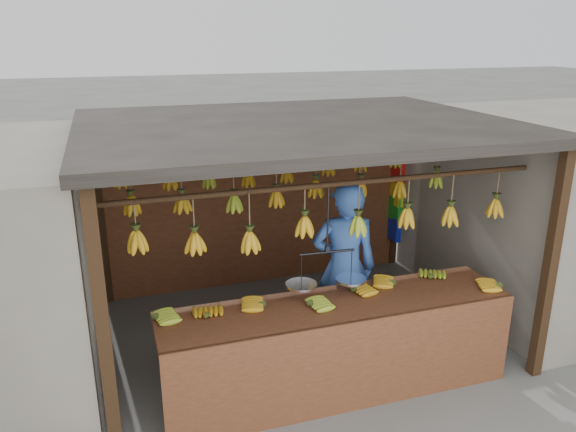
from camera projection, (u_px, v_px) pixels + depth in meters
name	position (u px, v px, depth m)	size (l,w,h in m)	color
ground	(296.00, 332.00, 6.38)	(80.00, 80.00, 0.00)	#5B5B57
stall	(287.00, 156.00, 6.06)	(4.30, 3.30, 2.40)	black
neighbor_right	(566.00, 207.00, 7.09)	(3.00, 3.00, 2.30)	slate
counter	(341.00, 329.00, 5.07)	(3.48, 0.75, 0.96)	#5A2F1A
hanging_bananas	(297.00, 195.00, 5.88)	(3.62, 2.25, 0.39)	#BB8414
balance_scale	(326.00, 277.00, 5.11)	(0.75, 0.31, 0.94)	black
vendor	(344.00, 268.00, 5.83)	(0.67, 0.44, 1.84)	#3359A5
bag_bundles	(396.00, 200.00, 7.86)	(0.08, 0.26, 1.19)	red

